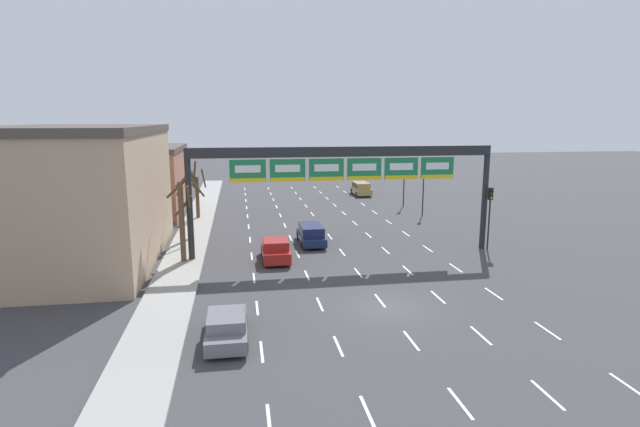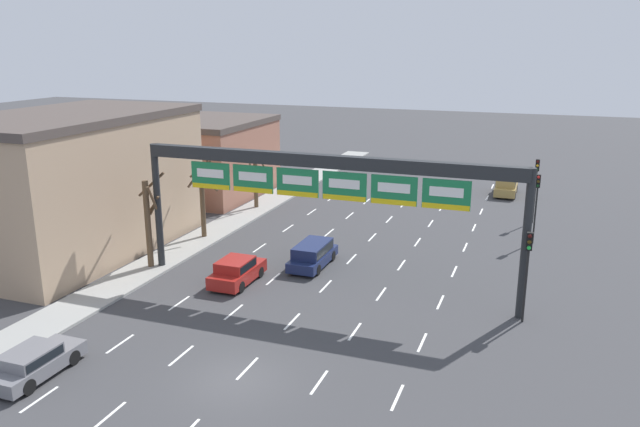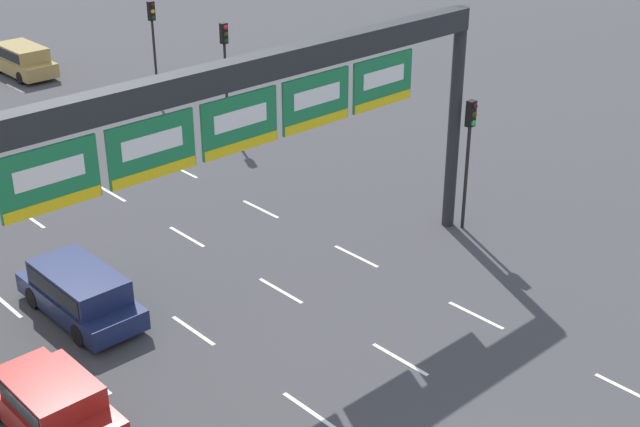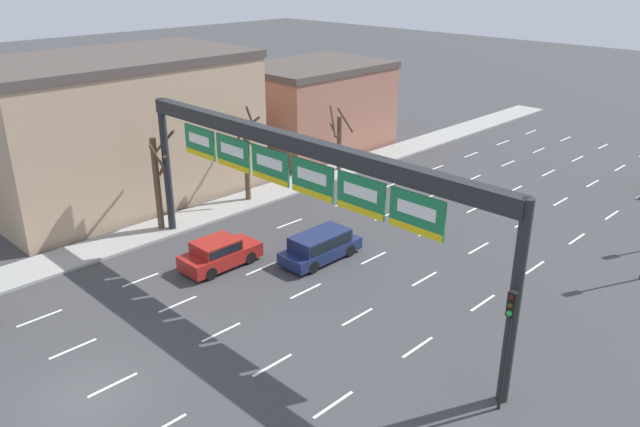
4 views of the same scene
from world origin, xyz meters
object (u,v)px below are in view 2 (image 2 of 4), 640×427
car_grey (34,361)px  traffic_light_near_gantry (536,178)px  tree_bare_closest (256,180)px  tree_bare_third (149,218)px  sign_gantry (322,177)px  traffic_light_mid_block (528,259)px  suv_gold (506,185)px  suv_navy (313,253)px  car_red (237,270)px  traffic_light_far_end (537,195)px  tree_bare_second (203,194)px

car_grey → traffic_light_near_gantry: (18.76, 31.57, 2.86)m
tree_bare_closest → tree_bare_third: (0.18, -15.17, 0.68)m
sign_gantry → car_grey: 16.46m
car_grey → traffic_light_mid_block: size_ratio=0.91×
car_grey → suv_gold: (16.11, 40.55, 0.21)m
suv_navy → traffic_light_near_gantry: bearing=50.0°
suv_navy → tree_bare_third: size_ratio=0.78×
traffic_light_near_gantry → sign_gantry: bearing=-120.1°
traffic_light_near_gantry → car_red: bearing=-129.2°
car_grey → traffic_light_mid_block: traffic_light_mid_block is taller
suv_gold → traffic_light_near_gantry: bearing=-73.6°
car_grey → tree_bare_closest: 28.27m
sign_gantry → traffic_light_far_end: (10.90, 13.08, -3.03)m
car_grey → suv_navy: bearing=69.6°
suv_navy → tree_bare_closest: 14.94m
suv_gold → tree_bare_second: size_ratio=0.72×
car_grey → traffic_light_far_end: size_ratio=0.87×
car_grey → suv_navy: (6.17, 16.57, 0.14)m
traffic_light_near_gantry → traffic_light_far_end: traffic_light_near_gantry is taller
suv_navy → traffic_light_far_end: traffic_light_far_end is taller
tree_bare_closest → sign_gantry: bearing=-52.7°
suv_gold → suv_navy: bearing=-112.5°
tree_bare_third → traffic_light_mid_block: bearing=-0.6°
suv_navy → tree_bare_second: 10.05m
traffic_light_mid_block → tree_bare_second: bearing=163.1°
traffic_light_mid_block → suv_navy: bearing=162.8°
car_red → suv_gold: size_ratio=0.92×
traffic_light_mid_block → tree_bare_third: tree_bare_third is taller
traffic_light_near_gantry → traffic_light_mid_block: traffic_light_near_gantry is taller
car_grey → traffic_light_near_gantry: size_ratio=0.85×
sign_gantry → tree_bare_third: 11.66m
car_grey → tree_bare_third: tree_bare_third is taller
suv_gold → traffic_light_mid_block: 28.17m
car_grey → tree_bare_second: tree_bare_second is taller
sign_gantry → suv_navy: size_ratio=4.77×
car_red → tree_bare_third: 6.64m
traffic_light_near_gantry → traffic_light_mid_block: (0.18, -18.94, -0.21)m
sign_gantry → suv_navy: sign_gantry is taller
traffic_light_far_end → tree_bare_third: (-22.07, -13.36, -0.29)m
tree_bare_third → traffic_light_far_end: bearing=31.2°
traffic_light_near_gantry → traffic_light_mid_block: 18.94m
car_grey → traffic_light_near_gantry: bearing=59.3°
car_grey → suv_gold: size_ratio=0.94×
sign_gantry → suv_navy: (-1.90, 3.45, -5.67)m
sign_gantry → traffic_light_far_end: bearing=50.2°
suv_gold → traffic_light_near_gantry: traffic_light_near_gantry is taller
car_grey → traffic_light_far_end: bearing=54.1°
sign_gantry → traffic_light_far_end: sign_gantry is taller
traffic_light_far_end → tree_bare_closest: size_ratio=1.01×
sign_gantry → tree_bare_closest: size_ratio=4.51×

